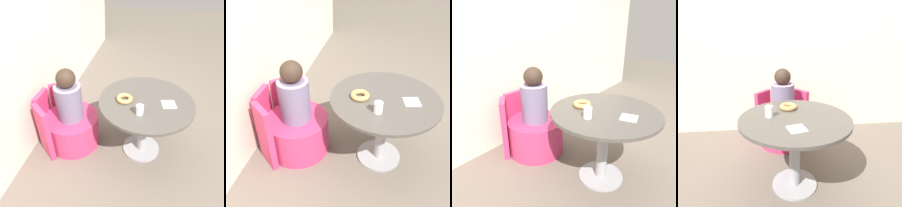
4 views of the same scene
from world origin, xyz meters
The scene contains 9 objects.
ground_plane centered at (0.00, 0.00, 0.00)m, with size 12.00×12.00×0.00m, color #665B51.
back_wall centered at (0.00, 1.13, 1.20)m, with size 6.00×0.06×2.40m.
round_table centered at (-0.04, -0.02, 0.49)m, with size 0.85×0.85×0.62m.
tub_chair centered at (-0.08, 0.71, 0.17)m, with size 0.55×0.55×0.35m.
booth_backrest centered at (-0.08, 0.94, 0.29)m, with size 0.64×0.24×0.58m.
child_figure centered at (-0.08, 0.71, 0.59)m, with size 0.26×0.26×0.53m.
donut centered at (-0.08, 0.17, 0.64)m, with size 0.15×0.15×0.04m.
cup centered at (-0.24, 0.02, 0.67)m, with size 0.06×0.06×0.08m.
paper_napkin centered at (-0.06, -0.21, 0.63)m, with size 0.14×0.14×0.01m.
Camera 4 is at (-0.23, -1.40, 1.22)m, focal length 32.00 mm.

